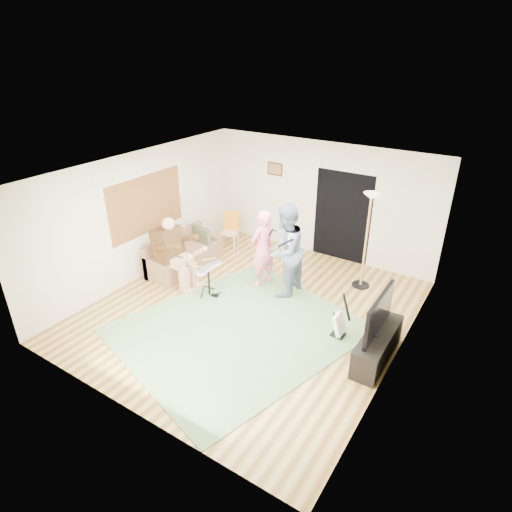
{
  "coord_description": "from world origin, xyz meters",
  "views": [
    {
      "loc": [
        3.84,
        -5.74,
        4.62
      ],
      "look_at": [
        -0.06,
        0.3,
        1.02
      ],
      "focal_mm": 30.0,
      "sensor_mm": 36.0,
      "label": 1
    }
  ],
  "objects_px": {
    "singer": "(263,248)",
    "guitar_spare": "(340,324)",
    "tv_cabinet": "(377,346)",
    "torchiere_lamp": "(368,224)",
    "dining_chair": "(231,235)",
    "sofa": "(183,257)",
    "drum_kit": "(209,282)",
    "guitarist": "(285,251)",
    "television": "(379,314)"
  },
  "relations": [
    {
      "from": "singer",
      "to": "guitar_spare",
      "type": "distance_m",
      "value": 2.33
    },
    {
      "from": "guitar_spare",
      "to": "tv_cabinet",
      "type": "height_order",
      "value": "guitar_spare"
    },
    {
      "from": "torchiere_lamp",
      "to": "dining_chair",
      "type": "xyz_separation_m",
      "value": [
        -3.42,
        0.05,
        -1.08
      ]
    },
    {
      "from": "sofa",
      "to": "tv_cabinet",
      "type": "relative_size",
      "value": 1.34
    },
    {
      "from": "drum_kit",
      "to": "singer",
      "type": "distance_m",
      "value": 1.3
    },
    {
      "from": "dining_chair",
      "to": "sofa",
      "type": "bearing_deg",
      "value": -121.99
    },
    {
      "from": "singer",
      "to": "torchiere_lamp",
      "type": "xyz_separation_m",
      "value": [
        1.8,
        1.04,
        0.58
      ]
    },
    {
      "from": "sofa",
      "to": "guitarist",
      "type": "relative_size",
      "value": 0.97
    },
    {
      "from": "tv_cabinet",
      "to": "television",
      "type": "bearing_deg",
      "value": 180.0
    },
    {
      "from": "singer",
      "to": "guitar_spare",
      "type": "relative_size",
      "value": 1.88
    },
    {
      "from": "torchiere_lamp",
      "to": "dining_chair",
      "type": "distance_m",
      "value": 3.59
    },
    {
      "from": "sofa",
      "to": "drum_kit",
      "type": "relative_size",
      "value": 2.79
    },
    {
      "from": "singer",
      "to": "torchiere_lamp",
      "type": "relative_size",
      "value": 0.81
    },
    {
      "from": "sofa",
      "to": "guitar_spare",
      "type": "relative_size",
      "value": 2.12
    },
    {
      "from": "drum_kit",
      "to": "dining_chair",
      "type": "relative_size",
      "value": 0.74
    },
    {
      "from": "sofa",
      "to": "singer",
      "type": "distance_m",
      "value": 2.05
    },
    {
      "from": "torchiere_lamp",
      "to": "dining_chair",
      "type": "relative_size",
      "value": 2.25
    },
    {
      "from": "sofa",
      "to": "dining_chair",
      "type": "xyz_separation_m",
      "value": [
        0.32,
        1.42,
        0.07
      ]
    },
    {
      "from": "guitar_spare",
      "to": "torchiere_lamp",
      "type": "bearing_deg",
      "value": 99.01
    },
    {
      "from": "singer",
      "to": "television",
      "type": "xyz_separation_m",
      "value": [
        2.79,
        -1.05,
        0.02
      ]
    },
    {
      "from": "drum_kit",
      "to": "dining_chair",
      "type": "height_order",
      "value": "dining_chair"
    },
    {
      "from": "drum_kit",
      "to": "guitar_spare",
      "type": "distance_m",
      "value": 2.76
    },
    {
      "from": "guitar_spare",
      "to": "television",
      "type": "distance_m",
      "value": 0.94
    },
    {
      "from": "guitar_spare",
      "to": "tv_cabinet",
      "type": "bearing_deg",
      "value": -16.25
    },
    {
      "from": "drum_kit",
      "to": "dining_chair",
      "type": "distance_m",
      "value": 2.29
    },
    {
      "from": "guitarist",
      "to": "torchiere_lamp",
      "type": "xyz_separation_m",
      "value": [
        1.23,
        1.14,
        0.44
      ]
    },
    {
      "from": "dining_chair",
      "to": "tv_cabinet",
      "type": "bearing_deg",
      "value": -44.91
    },
    {
      "from": "drum_kit",
      "to": "television",
      "type": "bearing_deg",
      "value": -1.19
    },
    {
      "from": "torchiere_lamp",
      "to": "tv_cabinet",
      "type": "height_order",
      "value": "torchiere_lamp"
    },
    {
      "from": "television",
      "to": "guitar_spare",
      "type": "bearing_deg",
      "value": 162.65
    },
    {
      "from": "sofa",
      "to": "dining_chair",
      "type": "relative_size",
      "value": 2.05
    },
    {
      "from": "dining_chair",
      "to": "television",
      "type": "bearing_deg",
      "value": -45.16
    },
    {
      "from": "drum_kit",
      "to": "tv_cabinet",
      "type": "height_order",
      "value": "drum_kit"
    },
    {
      "from": "drum_kit",
      "to": "torchiere_lamp",
      "type": "height_order",
      "value": "torchiere_lamp"
    },
    {
      "from": "tv_cabinet",
      "to": "singer",
      "type": "bearing_deg",
      "value": 159.67
    },
    {
      "from": "drum_kit",
      "to": "guitarist",
      "type": "distance_m",
      "value": 1.66
    },
    {
      "from": "singer",
      "to": "guitarist",
      "type": "distance_m",
      "value": 0.6
    },
    {
      "from": "drum_kit",
      "to": "television",
      "type": "height_order",
      "value": "television"
    },
    {
      "from": "dining_chair",
      "to": "singer",
      "type": "bearing_deg",
      "value": -53.23
    },
    {
      "from": "tv_cabinet",
      "to": "dining_chair",
      "type": "bearing_deg",
      "value": 154.33
    },
    {
      "from": "drum_kit",
      "to": "guitar_spare",
      "type": "height_order",
      "value": "guitar_spare"
    },
    {
      "from": "television",
      "to": "guitarist",
      "type": "bearing_deg",
      "value": 156.64
    },
    {
      "from": "singer",
      "to": "tv_cabinet",
      "type": "distance_m",
      "value": 3.09
    },
    {
      "from": "television",
      "to": "drum_kit",
      "type": "bearing_deg",
      "value": 178.81
    },
    {
      "from": "singer",
      "to": "guitar_spare",
      "type": "bearing_deg",
      "value": 81.81
    },
    {
      "from": "singer",
      "to": "dining_chair",
      "type": "height_order",
      "value": "singer"
    },
    {
      "from": "television",
      "to": "tv_cabinet",
      "type": "bearing_deg",
      "value": 0.0
    },
    {
      "from": "tv_cabinet",
      "to": "torchiere_lamp",
      "type": "bearing_deg",
      "value": 116.4
    },
    {
      "from": "guitar_spare",
      "to": "television",
      "type": "xyz_separation_m",
      "value": [
        0.69,
        -0.22,
        0.6
      ]
    },
    {
      "from": "singer",
      "to": "guitar_spare",
      "type": "xyz_separation_m",
      "value": [
        2.1,
        -0.84,
        -0.58
      ]
    }
  ]
}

